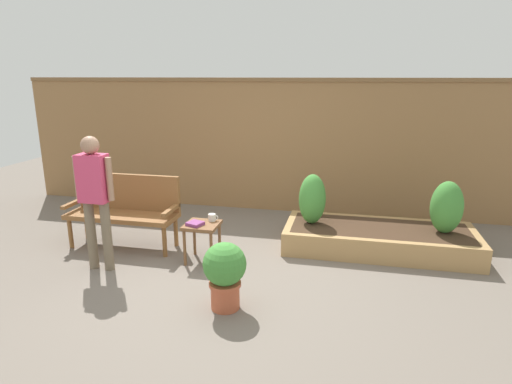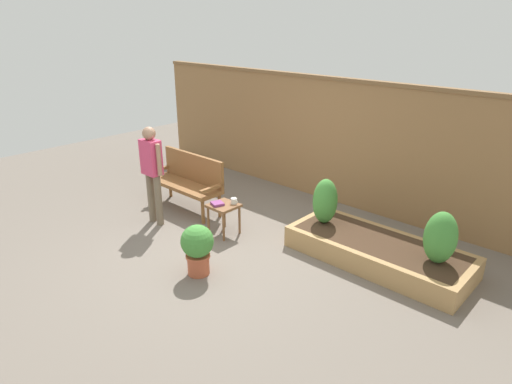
% 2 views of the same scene
% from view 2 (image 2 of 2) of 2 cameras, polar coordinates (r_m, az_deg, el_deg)
% --- Properties ---
extents(ground_plane, '(14.00, 14.00, 0.00)m').
position_cam_2_polar(ground_plane, '(6.40, -4.45, -7.16)').
color(ground_plane, '#70665B').
extents(fence_back, '(8.40, 0.14, 2.16)m').
position_cam_2_polar(fence_back, '(7.87, 9.36, 6.70)').
color(fence_back, olive).
rests_on(fence_back, ground_plane).
extents(garden_bench, '(1.44, 0.48, 0.94)m').
position_cam_2_polar(garden_bench, '(7.58, -8.64, 1.84)').
color(garden_bench, brown).
rests_on(garden_bench, ground_plane).
extents(side_table, '(0.40, 0.40, 0.48)m').
position_cam_2_polar(side_table, '(6.63, -4.17, -2.27)').
color(side_table, brown).
rests_on(side_table, ground_plane).
extents(cup_on_table, '(0.13, 0.09, 0.09)m').
position_cam_2_polar(cup_on_table, '(6.60, -2.86, -1.16)').
color(cup_on_table, silver).
rests_on(cup_on_table, side_table).
extents(book_on_table, '(0.22, 0.21, 0.04)m').
position_cam_2_polar(book_on_table, '(6.59, -4.99, -1.49)').
color(book_on_table, '#7F3875').
rests_on(book_on_table, side_table).
extents(potted_boxwood, '(0.42, 0.42, 0.67)m').
position_cam_2_polar(potted_boxwood, '(5.65, -7.53, -6.95)').
color(potted_boxwood, '#B75638').
rests_on(potted_boxwood, ground_plane).
extents(raised_planter_bed, '(2.40, 1.00, 0.30)m').
position_cam_2_polar(raised_planter_bed, '(6.20, 15.36, -7.37)').
color(raised_planter_bed, '#AD8451').
rests_on(raised_planter_bed, ground_plane).
extents(shrub_near_bench, '(0.35, 0.35, 0.66)m').
position_cam_2_polar(shrub_near_bench, '(6.38, 8.87, -1.18)').
color(shrub_near_bench, brown).
rests_on(shrub_near_bench, raised_planter_bed).
extents(shrub_far_corner, '(0.39, 0.39, 0.66)m').
position_cam_2_polar(shrub_far_corner, '(5.73, 22.61, -5.43)').
color(shrub_far_corner, brown).
rests_on(shrub_far_corner, raised_planter_bed).
extents(person_by_bench, '(0.47, 0.20, 1.56)m').
position_cam_2_polar(person_by_bench, '(6.97, -13.23, 3.14)').
color(person_by_bench, '#70604C').
rests_on(person_by_bench, ground_plane).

